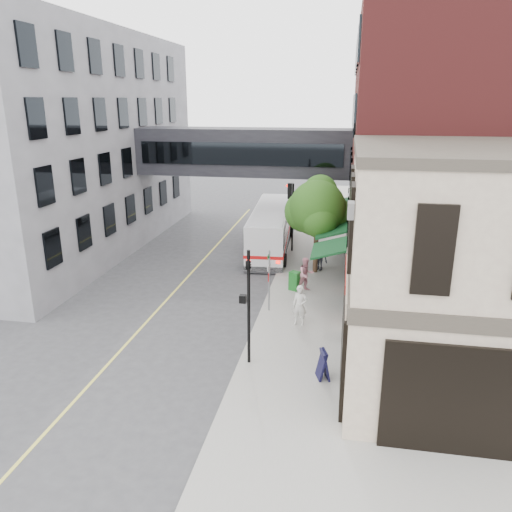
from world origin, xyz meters
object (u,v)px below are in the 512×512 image
at_px(pedestrian_a, 300,305).
at_px(sandwich_board, 323,365).
at_px(bus, 271,227).
at_px(pedestrian_c, 320,257).
at_px(pedestrian_b, 306,274).
at_px(newspaper_box, 295,281).

bearing_deg(pedestrian_a, sandwich_board, -62.28).
height_order(bus, pedestrian_c, bus).
height_order(pedestrian_b, pedestrian_c, pedestrian_b).
relative_size(pedestrian_c, sandwich_board, 1.50).
relative_size(pedestrian_a, newspaper_box, 1.85).
height_order(pedestrian_a, sandwich_board, pedestrian_a).
height_order(pedestrian_a, pedestrian_b, pedestrian_a).
relative_size(pedestrian_a, pedestrian_c, 1.12).
relative_size(newspaper_box, sandwich_board, 0.91).
xyz_separation_m(pedestrian_b, newspaper_box, (-0.59, 0.01, -0.41)).
relative_size(pedestrian_a, pedestrian_b, 1.02).
distance_m(pedestrian_c, newspaper_box, 3.66).
xyz_separation_m(bus, pedestrian_c, (3.52, -4.17, -0.61)).
bearing_deg(bus, sandwich_board, -74.96).
bearing_deg(bus, pedestrian_b, -68.53).
bearing_deg(pedestrian_c, bus, 158.52).
xyz_separation_m(pedestrian_a, pedestrian_c, (0.44, 7.69, -0.10)).
distance_m(pedestrian_a, pedestrian_b, 4.21).
relative_size(pedestrian_c, newspaper_box, 1.65).
bearing_deg(pedestrian_a, bus, 116.04).
relative_size(bus, pedestrian_a, 5.76).
distance_m(pedestrian_a, newspaper_box, 4.29).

